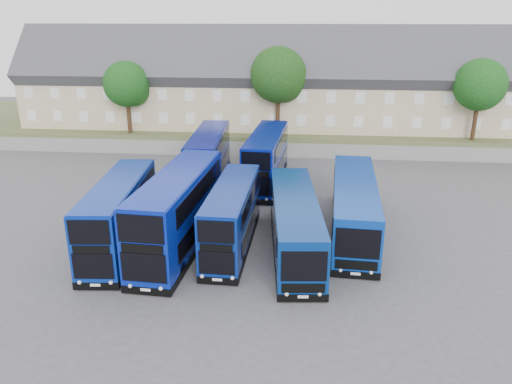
# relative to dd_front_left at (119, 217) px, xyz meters

# --- Properties ---
(ground) EXTENTS (120.00, 120.00, 0.00)m
(ground) POSITION_rel_dd_front_left_xyz_m (6.73, -1.37, -2.13)
(ground) COLOR #4A494F
(ground) RESTS_ON ground
(retaining_wall) EXTENTS (70.00, 0.40, 1.50)m
(retaining_wall) POSITION_rel_dd_front_left_xyz_m (6.73, 22.63, -1.38)
(retaining_wall) COLOR slate
(retaining_wall) RESTS_ON ground
(earth_bank) EXTENTS (80.00, 20.00, 2.00)m
(earth_bank) POSITION_rel_dd_front_left_xyz_m (6.73, 32.63, -1.13)
(earth_bank) COLOR #4C5932
(earth_bank) RESTS_ON ground
(terrace_row) EXTENTS (66.00, 10.40, 11.20)m
(terrace_row) POSITION_rel_dd_front_left_xyz_m (12.73, 28.63, 4.47)
(terrace_row) COLOR tan
(terrace_row) RESTS_ON earth_bank
(dd_front_left) EXTENTS (3.37, 11.08, 4.34)m
(dd_front_left) POSITION_rel_dd_front_left_xyz_m (0.00, 0.00, 0.00)
(dd_front_left) COLOR #082793
(dd_front_left) RESTS_ON ground
(dd_front_mid) EXTENTS (3.62, 12.34, 4.84)m
(dd_front_mid) POSITION_rel_dd_front_left_xyz_m (3.70, 0.40, 0.25)
(dd_front_mid) COLOR #081E9C
(dd_front_mid) RESTS_ON ground
(dd_front_right) EXTENTS (2.64, 10.24, 4.04)m
(dd_front_right) POSITION_rel_dd_front_left_xyz_m (7.04, 0.82, -0.15)
(dd_front_right) COLOR navy
(dd_front_right) RESTS_ON ground
(dd_rear_left) EXTENTS (2.97, 11.26, 4.44)m
(dd_rear_left) POSITION_rel_dd_front_left_xyz_m (3.19, 13.63, 0.05)
(dd_rear_left) COLOR navy
(dd_rear_left) RESTS_ON ground
(dd_rear_right) EXTENTS (3.37, 11.42, 4.48)m
(dd_rear_right) POSITION_rel_dd_front_left_xyz_m (8.27, 13.85, 0.07)
(dd_rear_right) COLOR #07178C
(dd_rear_right) RESTS_ON ground
(coach_east_a) EXTENTS (3.82, 12.93, 3.49)m
(coach_east_a) POSITION_rel_dd_front_left_xyz_m (11.03, 0.75, -0.42)
(coach_east_a) COLOR navy
(coach_east_a) RESTS_ON ground
(coach_east_b) EXTENTS (3.63, 13.46, 3.64)m
(coach_east_b) POSITION_rel_dd_front_left_xyz_m (14.96, 3.75, -0.34)
(coach_east_b) COLOR #0836A1
(coach_east_b) RESTS_ON ground
(tree_west) EXTENTS (4.80, 4.80, 7.65)m
(tree_west) POSITION_rel_dd_front_left_xyz_m (-7.13, 23.73, 4.92)
(tree_west) COLOR #382314
(tree_west) RESTS_ON earth_bank
(tree_mid) EXTENTS (5.76, 5.76, 9.18)m
(tree_mid) POSITION_rel_dd_front_left_xyz_m (8.87, 24.23, 5.94)
(tree_mid) COLOR #382314
(tree_mid) RESTS_ON earth_bank
(tree_east) EXTENTS (5.12, 5.12, 8.16)m
(tree_east) POSITION_rel_dd_front_left_xyz_m (28.87, 23.73, 5.26)
(tree_east) COLOR #382314
(tree_east) RESTS_ON earth_bank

